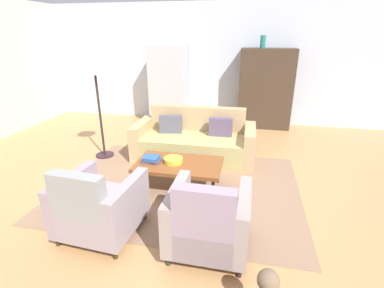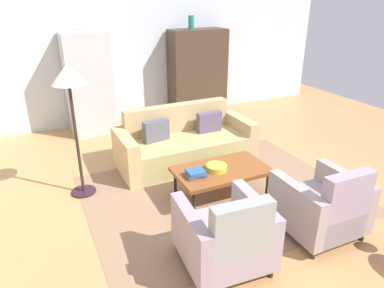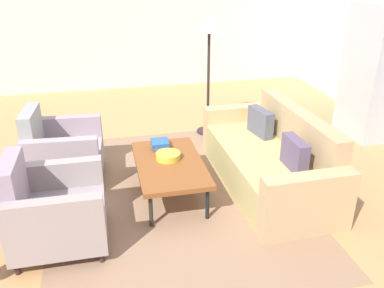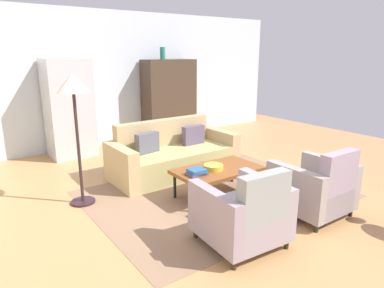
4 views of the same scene
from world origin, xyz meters
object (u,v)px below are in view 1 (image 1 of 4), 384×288
(cabinet, at_px, (265,89))
(armchair_right, at_px, (208,223))
(refrigerator, at_px, (169,85))
(fruit_bowl, at_px, (173,160))
(floor_lamp, at_px, (95,76))
(coffee_table, at_px, (179,165))
(armchair_left, at_px, (97,208))
(vase_tall, at_px, (263,42))
(book_stack, at_px, (151,159))
(couch, at_px, (195,141))

(cabinet, bearing_deg, armchair_right, -98.29)
(armchair_right, distance_m, refrigerator, 4.68)
(fruit_bowl, height_order, floor_lamp, floor_lamp)
(cabinet, distance_m, refrigerator, 2.30)
(fruit_bowl, bearing_deg, coffee_table, 0.00)
(armchair_left, height_order, refrigerator, refrigerator)
(armchair_left, bearing_deg, refrigerator, 99.94)
(refrigerator, relative_size, floor_lamp, 1.08)
(vase_tall, bearing_deg, cabinet, 1.81)
(armchair_left, relative_size, book_stack, 3.41)
(coffee_table, bearing_deg, fruit_bowl, 180.00)
(armchair_left, bearing_deg, book_stack, 83.16)
(cabinet, relative_size, floor_lamp, 1.05)
(coffee_table, relative_size, fruit_bowl, 4.49)
(couch, xyz_separation_m, fruit_bowl, (-0.08, -1.19, 0.15))
(armchair_right, bearing_deg, couch, 104.82)
(armchair_left, height_order, armchair_right, same)
(armchair_left, relative_size, cabinet, 0.49)
(armchair_right, bearing_deg, floor_lamp, 138.22)
(armchair_left, relative_size, floor_lamp, 0.51)
(armchair_left, height_order, floor_lamp, floor_lamp)
(book_stack, relative_size, refrigerator, 0.14)
(coffee_table, bearing_deg, armchair_left, -117.41)
(coffee_table, distance_m, armchair_right, 1.31)
(couch, height_order, refrigerator, refrigerator)
(couch, bearing_deg, refrigerator, -62.71)
(fruit_bowl, height_order, refrigerator, refrigerator)
(fruit_bowl, distance_m, floor_lamp, 2.04)
(couch, distance_m, fruit_bowl, 1.20)
(couch, xyz_separation_m, floor_lamp, (-1.62, -0.33, 1.16))
(couch, distance_m, refrigerator, 2.33)
(couch, distance_m, book_stack, 1.30)
(fruit_bowl, xyz_separation_m, vase_tall, (1.17, 3.27, 1.50))
(cabinet, height_order, vase_tall, vase_tall)
(coffee_table, bearing_deg, vase_tall, 71.46)
(couch, bearing_deg, book_stack, 71.81)
(couch, xyz_separation_m, vase_tall, (1.10, 2.08, 1.64))
(coffee_table, xyz_separation_m, vase_tall, (1.10, 3.27, 1.57))
(floor_lamp, bearing_deg, armchair_right, -42.29)
(couch, relative_size, book_stack, 8.17)
(book_stack, bearing_deg, floor_lamp, 144.03)
(armchair_right, height_order, book_stack, armchair_right)
(refrigerator, bearing_deg, cabinet, 2.60)
(armchair_left, relative_size, refrigerator, 0.48)
(book_stack, xyz_separation_m, cabinet, (1.63, 3.31, 0.46))
(book_stack, relative_size, vase_tall, 0.97)
(couch, xyz_separation_m, cabinet, (1.25, 2.09, 0.61))
(cabinet, bearing_deg, fruit_bowl, -112.01)
(coffee_table, xyz_separation_m, armchair_left, (-0.60, -1.17, -0.02))
(coffee_table, height_order, refrigerator, refrigerator)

